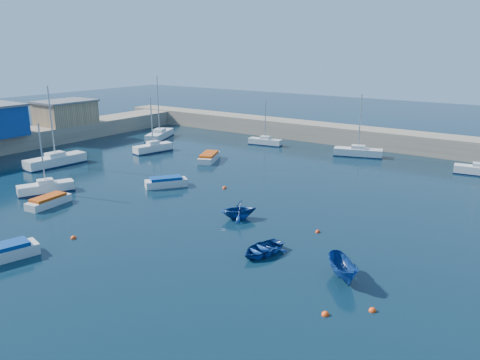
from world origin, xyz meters
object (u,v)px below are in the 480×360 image
Objects in this scene: motorboat_0 at (49,201)px; dinghy_center at (262,249)px; dinghy_left at (238,209)px; sailboat_4 at (160,135)px; sailboat_3 at (153,148)px; sailboat_6 at (358,152)px; sailboat_2 at (56,160)px; dinghy_right at (343,269)px; motorboat_1 at (166,182)px; motorboat_3 at (2,253)px; motorboat_2 at (209,157)px; brick_shed_a at (66,113)px; sailboat_1 at (46,187)px; sailboat_7 at (479,170)px; sailboat_5 at (265,142)px.

motorboat_0 reaches higher than dinghy_center.
dinghy_left is (-5.49, 4.84, 0.44)m from dinghy_center.
sailboat_4 is 32.84m from motorboat_0.
motorboat_0 is (8.46, -21.83, -0.17)m from sailboat_3.
sailboat_3 is 0.91× the size of sailboat_6.
sailboat_2 is 2.72× the size of dinghy_right.
motorboat_3 is at bearing -45.83° from motorboat_1.
sailboat_4 is at bearing 153.27° from dinghy_center.
sailboat_2 reaches higher than dinghy_right.
motorboat_2 is (-3.51, 11.59, -0.01)m from motorboat_1.
dinghy_center is (5.90, -33.16, -0.22)m from sailboat_6.
sailboat_3 reaches higher than motorboat_2.
brick_shed_a is 1.83× the size of motorboat_1.
brick_shed_a is at bearing 134.87° from motorboat_0.
sailboat_2 is at bearing -141.24° from dinghy_left.
motorboat_1 is at bearing 117.85° from dinghy_right.
sailboat_7 is (34.56, 32.41, 0.01)m from sailboat_1.
dinghy_right is at bearing 15.72° from motorboat_1.
sailboat_4 is at bearing 171.38° from motorboat_1.
motorboat_3 is at bearing -83.74° from sailboat_4.
sailboat_2 is 1.38× the size of sailboat_7.
sailboat_5 is at bearing 64.24° from sailboat_2.
sailboat_6 is 2.27× the size of dinghy_center.
sailboat_3 is at bearing 3.03° from brick_shed_a.
sailboat_7 is at bearing -17.53° from sailboat_4.
sailboat_5 is 1.37× the size of motorboat_3.
sailboat_7 reaches higher than dinghy_left.
brick_shed_a is 1.06× the size of sailboat_3.
brick_shed_a is 18.16m from sailboat_2.
motorboat_2 is 33.49m from dinghy_right.
sailboat_4 is (-1.88, 20.00, -0.04)m from sailboat_2.
motorboat_1 is (19.27, -18.72, -0.14)m from sailboat_4.
sailboat_4 is 2.68× the size of dinghy_center.
sailboat_3 is 41.29m from sailboat_7.
dinghy_left reaches higher than motorboat_2.
motorboat_2 reaches higher than dinghy_center.
sailboat_6 is 27.39m from motorboat_1.
sailboat_2 is at bearing 178.41° from dinghy_center.
motorboat_0 is at bearing -163.75° from dinghy_center.
sailboat_6 is 33.69m from dinghy_center.
sailboat_3 is 23.41m from motorboat_0.
motorboat_3 is at bearing -75.92° from dinghy_left.
sailboat_5 reaches higher than motorboat_3.
sailboat_3 is at bearing 132.47° from motorboat_3.
brick_shed_a is 2.22× the size of dinghy_right.
sailboat_1 is at bearing -169.57° from dinghy_center.
sailboat_4 reaches higher than motorboat_2.
dinghy_center is 1.02× the size of dinghy_right.
dinghy_left reaches higher than motorboat_3.
motorboat_1 is (17.39, 1.29, -0.17)m from sailboat_2.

